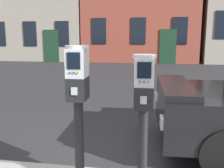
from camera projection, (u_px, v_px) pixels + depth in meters
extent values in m
cylinder|color=black|center=(79.00, 146.00, 2.50)|extent=(0.09, 0.09, 0.93)
cube|color=black|center=(78.00, 88.00, 2.39)|extent=(0.18, 0.24, 0.22)
cube|color=#A5A8AD|center=(74.00, 91.00, 2.27)|extent=(0.06, 0.01, 0.07)
cube|color=#B7BABF|center=(77.00, 63.00, 2.35)|extent=(0.18, 0.23, 0.26)
cube|color=black|center=(74.00, 61.00, 2.23)|extent=(0.12, 0.01, 0.15)
cylinder|color=blue|center=(70.00, 73.00, 2.25)|extent=(0.02, 0.01, 0.02)
cylinder|color=red|center=(74.00, 73.00, 2.24)|extent=(0.02, 0.01, 0.02)
cylinder|color=green|center=(78.00, 73.00, 2.24)|extent=(0.02, 0.01, 0.02)
cylinder|color=#B7BABF|center=(77.00, 47.00, 2.32)|extent=(0.22, 0.22, 0.03)
cylinder|color=black|center=(142.00, 153.00, 2.40)|extent=(0.09, 0.09, 0.88)
cube|color=black|center=(144.00, 97.00, 2.30)|extent=(0.18, 0.24, 0.20)
cube|color=#A5A8AD|center=(144.00, 100.00, 2.18)|extent=(0.06, 0.01, 0.07)
cube|color=#B7BABF|center=(144.00, 72.00, 2.26)|extent=(0.18, 0.23, 0.25)
cube|color=black|center=(144.00, 70.00, 2.14)|extent=(0.12, 0.01, 0.14)
cylinder|color=blue|center=(140.00, 82.00, 2.16)|extent=(0.02, 0.01, 0.02)
cylinder|color=red|center=(144.00, 82.00, 2.16)|extent=(0.02, 0.01, 0.02)
cylinder|color=green|center=(148.00, 82.00, 2.15)|extent=(0.02, 0.01, 0.02)
cylinder|color=#B7BABF|center=(145.00, 56.00, 2.24)|extent=(0.22, 0.22, 0.03)
cube|color=black|center=(175.00, 87.00, 3.71)|extent=(0.51, 1.70, 0.10)
cube|color=white|center=(162.00, 122.00, 3.13)|extent=(0.05, 0.20, 0.14)
cube|color=white|center=(156.00, 97.00, 4.46)|extent=(0.05, 0.20, 0.14)
cylinder|color=black|center=(197.00, 112.00, 4.56)|extent=(0.65, 0.25, 0.64)
cube|color=black|center=(30.00, 34.00, 16.84)|extent=(0.90, 0.06, 1.60)
cube|color=black|center=(62.00, 34.00, 16.48)|extent=(0.90, 0.06, 1.60)
cube|color=#193823|center=(51.00, 46.00, 16.75)|extent=(1.00, 0.07, 2.10)
cube|color=black|center=(99.00, 31.00, 16.06)|extent=(0.90, 0.06, 1.60)
cube|color=black|center=(138.00, 31.00, 15.66)|extent=(0.90, 0.06, 1.60)
cube|color=black|center=(180.00, 31.00, 15.26)|extent=(0.90, 0.06, 1.60)
cube|color=#193823|center=(168.00, 47.00, 15.54)|extent=(1.00, 0.07, 2.10)
cube|color=black|center=(223.00, 25.00, 14.80)|extent=(0.90, 0.06, 1.60)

